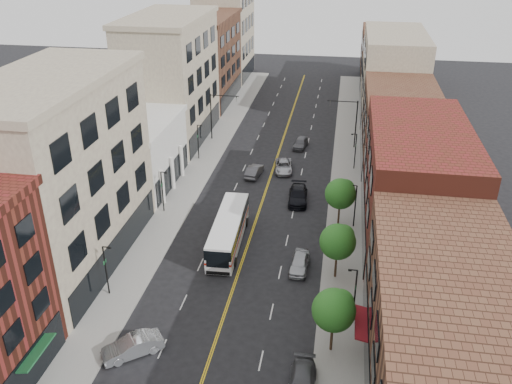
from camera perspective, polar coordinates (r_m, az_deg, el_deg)
The scene contains 32 objects.
ground at distance 43.35m, azimuth -5.42°, elevation -18.46°, with size 220.00×220.00×0.00m, color black.
sidewalk_left at distance 73.73m, azimuth -6.27°, elevation 1.96°, with size 4.00×110.00×0.15m, color gray.
sidewalk_right at distance 71.30m, azimuth 9.44°, elevation 0.85°, with size 4.00×110.00×0.15m, color gray.
bldg_l_tanoffice at distance 54.15m, azimuth -20.03°, elevation 1.37°, with size 10.00×22.00×18.00m, color gray.
bldg_l_white at distance 70.88m, azimuth -12.75°, elevation 3.86°, with size 10.00×14.00×8.00m, color silver.
bldg_l_far_a at distance 84.42m, azimuth -8.92°, elevation 11.44°, with size 10.00×20.00×18.00m, color gray.
bldg_l_far_b at distance 103.39m, azimuth -5.46°, elevation 13.56°, with size 10.00×20.00×15.00m, color brown.
bldg_l_far_c at distance 120.05m, azimuth -3.31°, elevation 16.66°, with size 10.00×16.00×20.00m, color gray.
bldg_r_near at distance 39.85m, azimuth 19.58°, elevation -15.28°, with size 10.00×26.00×10.00m, color brown.
bldg_r_mid at distance 59.38m, azimuth 16.44°, elevation 0.96°, with size 10.00×22.00×12.00m, color #5C2318.
bldg_r_far_a at distance 79.13m, azimuth 14.92°, elevation 6.80°, with size 10.00×20.00×10.00m, color brown.
bldg_r_far_b at distance 98.64m, azimuth 14.19°, elevation 11.95°, with size 10.00×22.00×14.00m, color gray.
bldg_r_far_c at distance 118.40m, azimuth 13.53°, elevation 13.64°, with size 10.00×18.00×11.00m, color brown.
tree_r_1 at distance 42.69m, azimuth 8.32°, elevation -12.07°, with size 3.40×3.40×5.59m.
tree_r_2 at distance 50.92m, azimuth 8.70°, elevation -5.08°, with size 3.40×3.40×5.59m.
tree_r_3 at distance 59.69m, azimuth 8.97°, elevation -0.09°, with size 3.40×3.40×5.59m.
lamp_l_1 at distance 50.54m, azimuth -15.50°, elevation -7.67°, with size 0.81×0.55×5.05m.
lamp_l_2 at distance 63.30m, azimuth -9.80°, elevation 0.29°, with size 0.81×0.55×5.05m.
lamp_l_3 at distance 77.29m, azimuth -6.09°, elevation 5.48°, with size 0.81×0.55×5.05m.
lamp_r_1 at distance 46.57m, azimuth 10.34°, elevation -10.32°, with size 0.81×0.55×5.05m.
lamp_r_2 at distance 60.18m, azimuth 10.37°, elevation -1.22°, with size 0.81×0.55×5.05m.
lamp_r_3 at distance 74.75m, azimuth 10.39°, elevation 4.44°, with size 0.81×0.55×5.05m.
signal_mast_left at distance 83.85m, azimuth -4.28°, elevation 8.48°, with size 4.49×0.18×7.20m.
signal_mast_right at distance 81.67m, azimuth 10.01°, elevation 7.65°, with size 4.49×0.18×7.20m.
city_bus at distance 56.74m, azimuth -2.93°, elevation -3.96°, with size 3.25×12.13×3.09m.
car_angle_b at distance 45.15m, azimuth -12.88°, elevation -15.56°, with size 1.67×4.79×1.58m, color silver.
car_parked_mid at distance 41.64m, azimuth 4.87°, elevation -19.43°, with size 1.97×4.84×1.40m, color #48494D.
car_parked_far at distance 53.51m, azimuth 4.61°, elevation -7.42°, with size 1.77×4.40×1.50m, color #A2A5AA.
car_lane_behind at distance 72.45m, azimuth -0.19°, elevation 2.24°, with size 1.55×4.44×1.46m, color #46474B.
car_lane_a at distance 65.95m, azimuth 4.45°, elevation -0.36°, with size 2.26×5.55×1.61m, color black.
car_lane_b at distance 74.02m, azimuth 2.93°, elevation 2.72°, with size 2.29×4.98×1.38m, color #A4A5AC.
car_lane_c at distance 82.14m, azimuth 4.72°, elevation 5.18°, with size 1.76×4.39×1.49m, color #515156.
Camera 1 is at (8.80, -29.42, 30.60)m, focal length 38.00 mm.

